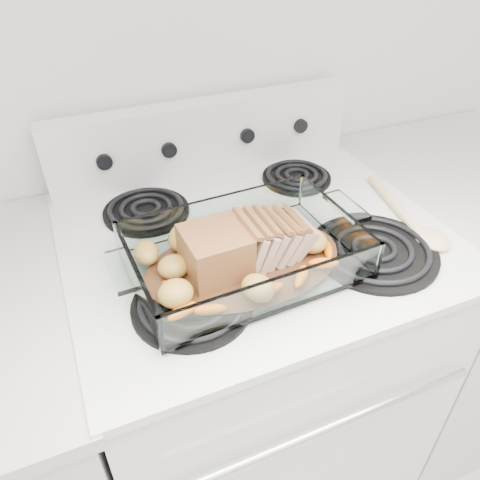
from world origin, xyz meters
name	(u,v)px	position (x,y,z in m)	size (l,w,h in m)	color
electric_range	(250,367)	(0.00, 1.66, 0.48)	(0.78, 0.70, 1.12)	silver
counter_right	(442,302)	(0.67, 1.66, 0.47)	(0.58, 0.68, 0.93)	silver
baking_dish	(244,258)	(-0.07, 1.55, 0.96)	(0.41, 0.27, 0.08)	silver
pork_roast	(237,247)	(-0.08, 1.55, 0.99)	(0.25, 0.11, 0.09)	brown
roast_vegetables	(235,244)	(-0.07, 1.59, 0.97)	(0.37, 0.20, 0.05)	#CA5001
wooden_spoon	(414,223)	(0.32, 1.54, 0.95)	(0.08, 0.30, 0.02)	#EBC88A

